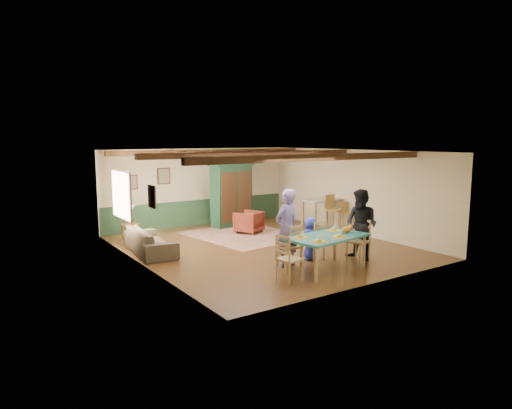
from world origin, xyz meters
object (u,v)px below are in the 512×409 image
dining_table (326,253)px  armoire (231,195)px  bar_stool_left (334,215)px  person_woman (361,225)px  person_child (310,238)px  armchair (249,222)px  dining_chair_far_right (313,240)px  end_table (130,233)px  dining_chair_end_left (289,258)px  cat (346,229)px  counter_table (321,215)px  person_man (287,228)px  sofa (151,241)px  table_lamp (130,215)px  dining_chair_end_right (358,240)px  bar_stool_right (348,218)px  dining_chair_far_left (289,246)px

dining_table → armoire: (0.94, 5.90, 0.70)m
bar_stool_left → person_woman: bearing=-125.7°
armoire → bar_stool_left: (1.96, -3.08, -0.47)m
dining_table → person_child: 0.98m
person_woman → armchair: size_ratio=2.28×
dining_chair_far_right → bar_stool_left: bar_stool_left is taller
end_table → bar_stool_left: 6.29m
person_child → dining_chair_far_right: bearing=90.0°
dining_chair_end_left → person_woman: person_woman is taller
cat → counter_table: bearing=47.9°
person_woman → person_child: bearing=-133.3°
dining_table → person_man: (-0.56, 0.80, 0.53)m
dining_chair_far_right → counter_table: bearing=-143.6°
cat → sofa: bearing=123.3°
person_child → table_lamp: 5.41m
dining_table → dining_chair_far_right: bearing=69.5°
dining_chair_end_right → bar_stool_right: bearing=130.8°
person_child → cat: person_child is taller
sofa → bar_stool_left: (5.72, -0.99, 0.31)m
person_man → cat: (1.17, -0.81, -0.02)m
dining_chair_end_right → end_table: size_ratio=1.78×
person_man → counter_table: bearing=-151.4°
person_child → armchair: size_ratio=1.39×
dining_chair_far_left → sofa: 3.86m
cat → table_lamp: (-3.49, 5.30, -0.07)m
dining_chair_end_left → person_child: (1.54, 1.11, 0.03)m
dining_chair_far_right → person_man: (-0.87, -0.04, 0.42)m
armoire → table_lamp: size_ratio=4.18×
sofa → end_table: size_ratio=3.85×
cat → bar_stool_left: (2.29, 2.84, -0.28)m
dining_chair_far_left → armchair: dining_chair_far_left is taller
dining_chair_far_right → cat: size_ratio=2.64×
dining_chair_end_right → dining_chair_far_right: bearing=-133.8°
person_child → counter_table: size_ratio=0.84×
dining_table → person_man: 1.11m
dining_table → table_lamp: bearing=118.7°
cat → sofa: cat is taller
dining_chair_end_left → person_child: size_ratio=0.95×
dining_table → end_table: dining_table is taller
dining_chair_far_left → person_woman: 1.99m
dining_chair_end_right → dining_table: bearing=-90.0°
dining_chair_end_right → armoire: bearing=174.5°
armchair → bar_stool_left: bar_stool_left is taller
end_table → person_woman: bearing=-50.2°
dining_chair_far_right → bar_stool_left: size_ratio=0.81×
person_woman → cat: size_ratio=4.58×
counter_table → bar_stool_right: 0.88m
person_man → table_lamp: bearing=-71.1°
cat → sofa: (-3.43, 3.83, -0.59)m
person_child → dining_chair_end_right: bearing=133.2°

